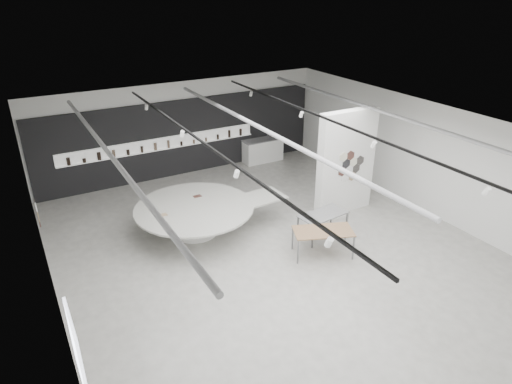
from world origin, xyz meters
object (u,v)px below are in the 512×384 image
display_island (197,215)px  kitchen_counter (263,150)px  sample_table_wood (323,232)px  partition_column (346,163)px  sample_table_stone (323,216)px

display_island → kitchen_counter: bearing=38.6°
display_island → kitchen_counter: 6.71m
sample_table_wood → kitchen_counter: size_ratio=1.06×
partition_column → sample_table_stone: 2.29m
partition_column → sample_table_wood: bearing=-140.3°
sample_table_stone → kitchen_counter: (1.66, 6.60, -0.21)m
display_island → kitchen_counter: kitchen_counter is taller
sample_table_wood → kitchen_counter: bearing=72.8°
sample_table_wood → sample_table_stone: 1.07m
sample_table_stone → sample_table_wood: bearing=-126.9°
display_island → kitchen_counter: size_ratio=2.74×
partition_column → sample_table_wood: (-2.34, -1.94, -1.05)m
display_island → sample_table_wood: bearing=-51.1°
sample_table_wood → kitchen_counter: kitchen_counter is taller
display_island → kitchen_counter: (5.00, 4.47, -0.11)m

